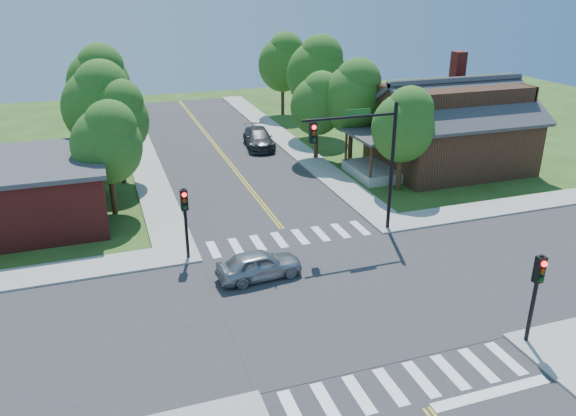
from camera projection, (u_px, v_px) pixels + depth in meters
name	position (u px, v px, depth m)	size (l,w,h in m)	color
ground	(335.00, 296.00, 24.98)	(100.00, 100.00, 0.00)	#314816
road_ns	(335.00, 295.00, 24.98)	(10.00, 90.00, 0.04)	#2D2D30
road_ew	(335.00, 295.00, 24.98)	(90.00, 10.00, 0.04)	#2D2D30
intersection_patch	(335.00, 296.00, 24.98)	(10.20, 10.20, 0.06)	#2D2D30
sidewalk_ne	(442.00, 159.00, 43.54)	(40.00, 40.00, 0.14)	#9E9B93
crosswalk_north	(290.00, 238.00, 30.39)	(8.85, 2.00, 0.01)	white
crosswalk_south	(406.00, 383.00, 19.54)	(8.85, 2.00, 0.01)	white
centerline	(335.00, 295.00, 24.97)	(0.30, 90.00, 0.01)	gold
stop_bar	(491.00, 394.00, 19.08)	(4.60, 0.45, 0.09)	white
signal_mast_ne	(365.00, 149.00, 29.20)	(5.30, 0.42, 7.20)	black
signal_pole_se	(537.00, 283.00, 20.73)	(0.34, 0.42, 3.80)	black
signal_pole_nw	(185.00, 211.00, 27.17)	(0.34, 0.42, 3.80)	black
house_ne	(450.00, 123.00, 40.70)	(13.05, 8.80, 7.11)	black
building_nw	(11.00, 193.00, 31.56)	(10.40, 8.40, 3.73)	maroon
tree_e_a	(405.00, 123.00, 35.74)	(4.07, 3.87, 6.92)	#382314
tree_e_b	(354.00, 95.00, 41.37)	(4.61, 4.38, 7.84)	#382314
tree_e_c	(318.00, 70.00, 48.17)	(5.18, 4.92, 8.81)	#382314
tree_e_d	(283.00, 61.00, 56.07)	(4.87, 4.63, 8.28)	#382314
tree_w_a	(108.00, 141.00, 32.03)	(4.04, 3.84, 6.87)	#382314
tree_w_b	(100.00, 102.00, 37.35)	(4.87, 4.63, 8.28)	#382314
tree_w_c	(99.00, 80.00, 44.98)	(4.97, 4.72, 8.45)	#382314
tree_w_d	(99.00, 80.00, 53.03)	(3.77, 3.58, 6.41)	#382314
tree_house	(318.00, 102.00, 42.13)	(4.00, 3.80, 6.80)	#382314
tree_bldg	(118.00, 116.00, 36.95)	(4.20, 3.99, 7.15)	#382314
car_silver	(259.00, 265.00, 26.18)	(4.14, 1.96, 1.37)	#A6A8AD
car_dgrey	(259.00, 139.00, 46.50)	(2.77, 5.51, 1.54)	#2F3134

